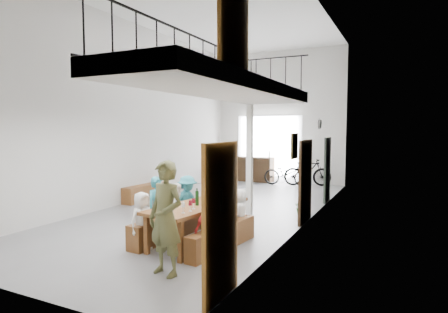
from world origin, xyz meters
The scene contains 24 objects.
floor centered at (0.00, 0.00, 0.00)m, with size 12.00×12.00×0.00m, color slate.
room_walls centered at (0.00, 0.00, 3.55)m, with size 12.00×12.00×12.00m.
gateway_portal centered at (-0.40, 5.94, 1.40)m, with size 2.80×0.08×2.80m, color white.
right_wall_decor centered at (2.70, -1.87, 1.74)m, with size 0.07×8.28×5.07m.
balcony centered at (1.98, -3.13, 2.96)m, with size 1.52×5.62×4.00m.
tasting_table centered at (1.23, -2.97, 0.71)m, with size 1.24×2.42×0.79m.
bench_inner centered at (0.53, -2.93, 0.24)m, with size 0.34×2.11×0.48m, color brown.
bench_wall centered at (1.82, -3.06, 0.23)m, with size 0.26×2.01×0.46m, color brown.
tableware centered at (1.33, -2.89, 0.92)m, with size 0.82×1.66×0.35m.
side_bench centered at (-2.50, 0.19, 0.25)m, with size 0.39×1.78×0.50m, color brown.
oak_barrel centered at (-2.22, 5.40, 0.47)m, with size 0.64×0.64×0.94m.
serving_counter centered at (-1.12, 5.65, 0.52)m, with size 1.98×0.55×1.05m, color #312011.
counter_bottles centered at (-1.12, 5.67, 1.19)m, with size 1.74×0.12×0.28m.
guest_left_a centered at (0.47, -3.74, 0.55)m, with size 0.54×0.35×1.10m, color white.
guest_left_b centered at (0.40, -3.15, 0.66)m, with size 0.48×0.31×1.31m, color teal.
guest_left_c centered at (0.54, -2.65, 0.56)m, with size 0.55×0.42×1.12m, color white.
guest_left_d centered at (0.46, -2.11, 0.61)m, with size 0.78×0.45×1.21m, color teal.
guest_right_a centered at (1.77, -3.54, 0.52)m, with size 0.60×0.25×1.03m, color red.
guest_right_b centered at (1.78, -2.95, 0.55)m, with size 1.01×0.32×1.09m, color black.
guest_right_c centered at (1.81, -2.22, 0.52)m, with size 0.50×0.33×1.03m, color white.
host_standing centered at (1.56, -4.53, 0.89)m, with size 0.65×0.43×1.78m, color brown.
potted_plant centered at (2.45, 0.38, 0.21)m, with size 0.37×0.32×0.41m, color #16501A.
bicycle_near centered at (0.64, 5.12, 0.49)m, with size 0.65×1.85×0.97m, color black.
bicycle_far centered at (1.40, 5.39, 0.55)m, with size 0.52×1.84×1.11m, color black.
Camera 1 is at (4.87, -9.25, 2.28)m, focal length 30.00 mm.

